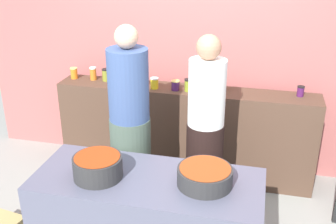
% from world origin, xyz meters
% --- Properties ---
extents(storefront_wall, '(4.80, 0.12, 3.00)m').
position_xyz_m(storefront_wall, '(0.00, 1.45, 1.50)').
color(storefront_wall, '#A75955').
rests_on(storefront_wall, ground).
extents(display_shelf, '(2.70, 0.36, 1.00)m').
position_xyz_m(display_shelf, '(0.00, 1.10, 0.50)').
color(display_shelf, '#4D3629').
rests_on(display_shelf, ground).
extents(prep_table, '(1.70, 0.70, 0.79)m').
position_xyz_m(prep_table, '(0.00, -0.30, 0.40)').
color(prep_table, '#535569').
rests_on(prep_table, ground).
extents(preserve_jar_0, '(0.08, 0.08, 0.12)m').
position_xyz_m(preserve_jar_0, '(-1.25, 1.14, 1.06)').
color(preserve_jar_0, orange).
rests_on(preserve_jar_0, display_shelf).
extents(preserve_jar_1, '(0.07, 0.07, 0.14)m').
position_xyz_m(preserve_jar_1, '(-1.03, 1.15, 1.07)').
color(preserve_jar_1, '#CA6D21').
rests_on(preserve_jar_1, display_shelf).
extents(preserve_jar_2, '(0.09, 0.09, 0.13)m').
position_xyz_m(preserve_jar_2, '(-0.88, 1.15, 1.06)').
color(preserve_jar_2, olive).
rests_on(preserve_jar_2, display_shelf).
extents(preserve_jar_3, '(0.08, 0.08, 0.12)m').
position_xyz_m(preserve_jar_3, '(-0.56, 1.07, 1.05)').
color(preserve_jar_3, '#244426').
rests_on(preserve_jar_3, display_shelf).
extents(preserve_jar_4, '(0.07, 0.07, 0.11)m').
position_xyz_m(preserve_jar_4, '(-0.44, 1.10, 1.05)').
color(preserve_jar_4, '#D1670F').
rests_on(preserve_jar_4, display_shelf).
extents(preserve_jar_5, '(0.08, 0.08, 0.11)m').
position_xyz_m(preserve_jar_5, '(-0.31, 1.04, 1.05)').
color(preserve_jar_5, yellow).
rests_on(preserve_jar_5, display_shelf).
extents(preserve_jar_6, '(0.08, 0.08, 0.10)m').
position_xyz_m(preserve_jar_6, '(-0.09, 1.04, 1.05)').
color(preserve_jar_6, '#49205B').
rests_on(preserve_jar_6, display_shelf).
extents(preserve_jar_7, '(0.08, 0.08, 0.13)m').
position_xyz_m(preserve_jar_7, '(0.04, 1.04, 1.06)').
color(preserve_jar_7, olive).
rests_on(preserve_jar_7, display_shelf).
extents(preserve_jar_8, '(0.07, 0.07, 0.12)m').
position_xyz_m(preserve_jar_8, '(0.37, 1.16, 1.05)').
color(preserve_jar_8, olive).
rests_on(preserve_jar_8, display_shelf).
extents(preserve_jar_9, '(0.07, 0.07, 0.10)m').
position_xyz_m(preserve_jar_9, '(1.13, 1.16, 1.05)').
color(preserve_jar_9, '#481A4C').
rests_on(preserve_jar_9, display_shelf).
extents(cooking_pot_left, '(0.36, 0.36, 0.17)m').
position_xyz_m(cooking_pot_left, '(-0.36, -0.36, 0.87)').
color(cooking_pot_left, '#2D2D2D').
rests_on(cooking_pot_left, prep_table).
extents(cooking_pot_center, '(0.40, 0.40, 0.14)m').
position_xyz_m(cooking_pot_center, '(0.42, -0.28, 0.86)').
color(cooking_pot_center, '#2D2D2D').
rests_on(cooking_pot_center, prep_table).
extents(cook_with_tongs, '(0.36, 0.36, 1.80)m').
position_xyz_m(cook_with_tongs, '(-0.32, 0.26, 0.82)').
color(cook_with_tongs, '#47594B').
rests_on(cook_with_tongs, ground).
extents(cook_in_cap, '(0.33, 0.33, 1.72)m').
position_xyz_m(cook_in_cap, '(0.32, 0.43, 0.79)').
color(cook_in_cap, black).
rests_on(cook_in_cap, ground).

